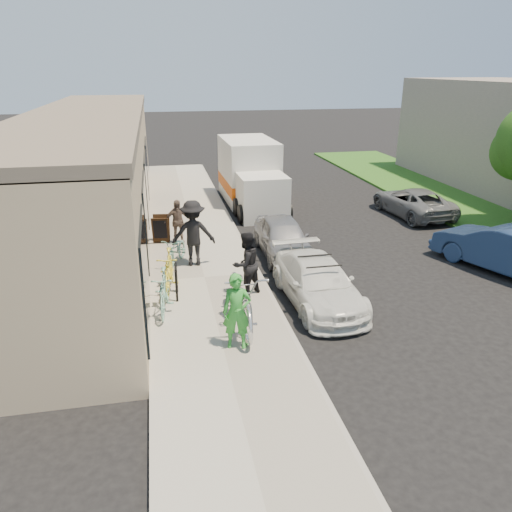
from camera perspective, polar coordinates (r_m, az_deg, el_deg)
ground at (r=11.59m, az=5.65°, el=-8.06°), size 120.00×120.00×0.00m
sidewalk at (r=13.86m, az=-5.89°, el=-2.69°), size 3.00×34.00×0.15m
curb at (r=14.07m, az=0.40°, el=-2.24°), size 0.12×34.00×0.13m
storefront at (r=18.13m, az=-18.16°, el=8.81°), size 3.60×20.00×4.22m
bike_rack at (r=12.57m, az=-9.11°, el=-2.53°), size 0.08×0.59×0.83m
sandwich_board at (r=16.64m, az=-10.82°, el=3.04°), size 0.61×0.62×0.88m
sedan_white at (r=12.51m, az=7.06°, el=-2.99°), size 1.71×3.91×1.16m
sedan_silver at (r=15.57m, az=3.10°, el=2.16°), size 1.49×3.56×1.20m
moving_truck at (r=21.42m, az=-0.61°, el=9.03°), size 2.16×5.55×2.71m
far_car_blue at (r=16.06m, az=26.50°, el=0.80°), size 2.88×4.35×1.36m
far_car_gray at (r=20.86m, az=17.46°, el=5.93°), size 2.14×4.12×1.11m
tandem_bike at (r=11.03m, az=-1.65°, el=-4.63°), size 0.93×2.63×1.38m
woman_rider at (r=10.13m, az=-2.20°, el=-6.36°), size 0.65×0.49×1.61m
man_standing at (r=12.46m, az=-1.17°, el=-0.89°), size 1.01×0.95×1.64m
cruiser_bike_a at (r=11.89m, az=-10.50°, el=-4.04°), size 0.63×1.69×1.00m
cruiser_bike_b at (r=14.64m, az=-9.09°, el=0.60°), size 1.09×1.75×0.87m
cruiser_bike_c at (r=12.93m, az=-9.92°, el=-1.75°), size 0.70×1.82×1.06m
bystander_a at (r=14.43m, az=-7.19°, el=2.61°), size 1.28×0.79×1.92m
bystander_b at (r=16.37m, az=-8.97°, el=3.89°), size 0.88×0.41×1.47m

